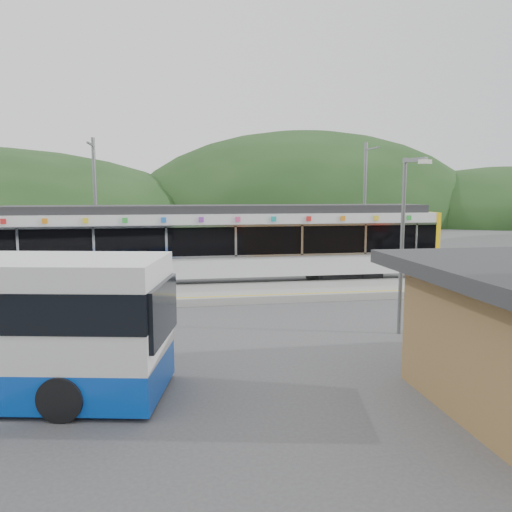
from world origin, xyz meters
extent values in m
plane|color=#4C4C4F|center=(0.00, 0.00, 0.00)|extent=(120.00, 120.00, 0.00)
ellipsoid|color=#1E3D19|center=(16.00, 54.00, 0.00)|extent=(52.00, 39.00, 26.00)
ellipsoid|color=#1E3D19|center=(45.00, 48.00, 0.00)|extent=(44.00, 33.00, 16.00)
cube|color=#9E9E99|center=(0.00, 3.30, 0.15)|extent=(26.00, 3.20, 0.30)
cube|color=yellow|center=(0.00, 2.00, 0.30)|extent=(26.00, 0.10, 0.01)
cube|color=black|center=(-7.04, 6.00, 0.30)|extent=(3.20, 2.20, 0.56)
cube|color=black|center=(4.96, 6.00, 0.30)|extent=(3.20, 2.20, 0.56)
cube|color=silver|center=(-1.04, 6.00, 1.04)|extent=(20.00, 2.90, 0.92)
cube|color=black|center=(-1.04, 6.00, 2.23)|extent=(20.00, 2.96, 1.45)
cube|color=silver|center=(-1.04, 4.50, 1.55)|extent=(20.00, 0.05, 0.10)
cube|color=silver|center=(-1.04, 4.50, 2.90)|extent=(20.00, 0.05, 0.10)
cube|color=silver|center=(-1.04, 6.00, 3.17)|extent=(20.00, 2.90, 0.45)
cube|color=#2D2D30|center=(-1.04, 6.00, 3.58)|extent=(19.40, 2.50, 0.36)
cube|color=yellow|center=(9.08, 6.00, 1.90)|extent=(0.24, 2.92, 3.00)
cube|color=silver|center=(-9.54, 4.50, 2.23)|extent=(0.10, 0.05, 1.35)
cube|color=silver|center=(-6.54, 4.50, 2.23)|extent=(0.10, 0.05, 1.35)
cube|color=silver|center=(-3.54, 4.50, 2.23)|extent=(0.10, 0.05, 1.35)
cube|color=silver|center=(-0.54, 4.50, 2.23)|extent=(0.10, 0.05, 1.35)
cube|color=silver|center=(2.46, 4.50, 2.23)|extent=(0.10, 0.05, 1.35)
cube|color=silver|center=(5.46, 4.50, 2.23)|extent=(0.10, 0.05, 1.35)
cube|color=silver|center=(7.96, 4.50, 2.23)|extent=(0.10, 0.05, 1.35)
cube|color=red|center=(-10.04, 4.51, 3.18)|extent=(0.22, 0.04, 0.22)
cube|color=orange|center=(-8.44, 4.51, 3.18)|extent=(0.22, 0.04, 0.22)
cube|color=yellow|center=(-6.84, 4.51, 3.18)|extent=(0.22, 0.04, 0.22)
cube|color=green|center=(-5.24, 4.51, 3.18)|extent=(0.22, 0.04, 0.22)
cube|color=blue|center=(-3.64, 4.51, 3.18)|extent=(0.22, 0.04, 0.22)
cube|color=purple|center=(-2.04, 4.51, 3.18)|extent=(0.22, 0.04, 0.22)
cube|color=#E54C8C|center=(-0.44, 4.51, 3.18)|extent=(0.22, 0.04, 0.22)
cube|color=#19A5A5|center=(1.16, 4.51, 3.18)|extent=(0.22, 0.04, 0.22)
cube|color=red|center=(2.76, 4.51, 3.18)|extent=(0.22, 0.04, 0.22)
cube|color=orange|center=(4.36, 4.51, 3.18)|extent=(0.22, 0.04, 0.22)
cube|color=yellow|center=(5.96, 4.51, 3.18)|extent=(0.22, 0.04, 0.22)
cube|color=green|center=(7.56, 4.51, 3.18)|extent=(0.22, 0.04, 0.22)
cylinder|color=slate|center=(-7.00, 8.60, 3.50)|extent=(0.18, 0.18, 7.00)
cube|color=slate|center=(-7.00, 7.80, 6.60)|extent=(0.08, 1.80, 0.08)
cylinder|color=slate|center=(7.00, 8.60, 3.50)|extent=(0.18, 0.18, 7.00)
cube|color=slate|center=(7.00, 7.80, 6.60)|extent=(0.08, 1.80, 0.08)
cylinder|color=black|center=(-5.21, -6.39, 0.45)|extent=(1.39, 2.75, 0.90)
cylinder|color=slate|center=(3.60, -3.00, 2.69)|extent=(0.12, 0.12, 5.38)
cube|color=slate|center=(3.60, -3.40, 5.29)|extent=(0.37, 0.89, 0.12)
cube|color=silver|center=(3.60, -3.81, 5.22)|extent=(0.39, 0.27, 0.12)
camera|label=1|loc=(-3.28, -17.12, 4.37)|focal=35.00mm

